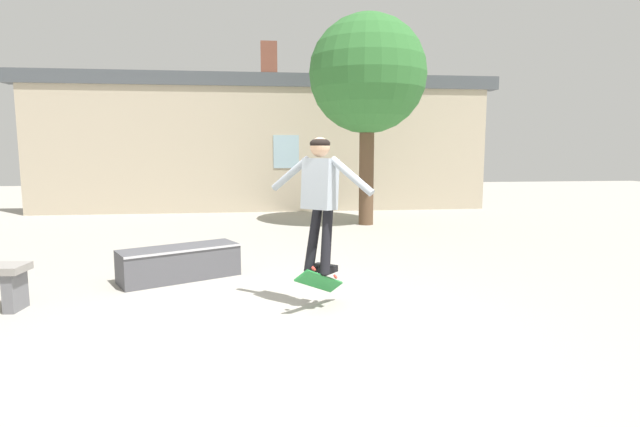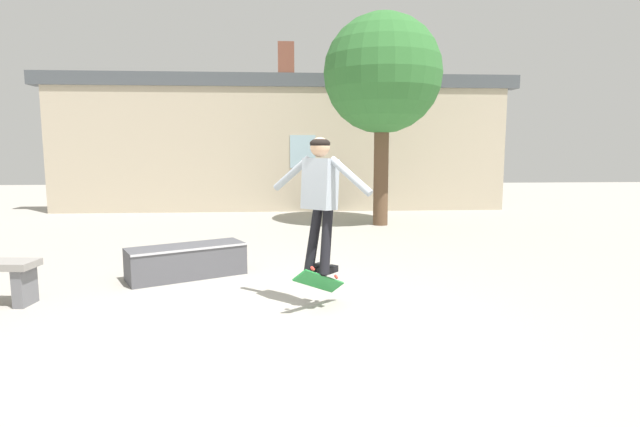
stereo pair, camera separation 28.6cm
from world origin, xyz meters
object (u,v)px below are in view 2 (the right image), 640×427
object	(u,v)px
tree_right	(383,75)
skate_ledge	(187,261)
skater	(320,192)
skateboard_flipping	(319,281)

from	to	relation	value
tree_right	skate_ledge	size ratio (longest dim) A/B	2.89
skate_ledge	skater	world-z (taller)	skater
tree_right	skater	xyz separation A→B (m)	(-1.80, -5.96, -2.09)
tree_right	skateboard_flipping	world-z (taller)	tree_right
skate_ledge	skateboard_flipping	size ratio (longest dim) A/B	2.69
tree_right	skate_ledge	world-z (taller)	tree_right
skater	tree_right	bearing A→B (deg)	23.78
skate_ledge	skateboard_flipping	bearing A→B (deg)	-68.36
tree_right	skate_ledge	distance (m)	6.53
skater	skate_ledge	bearing A→B (deg)	90.38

